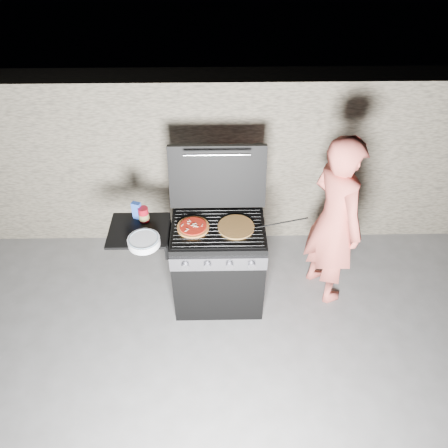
{
  "coord_description": "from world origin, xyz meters",
  "views": [
    {
      "loc": [
        0.0,
        -2.74,
        3.35
      ],
      "look_at": [
        0.05,
        0.0,
        0.95
      ],
      "focal_mm": 35.0,
      "sensor_mm": 36.0,
      "label": 1
    }
  ],
  "objects_px": {
    "gas_grill": "(191,265)",
    "person": "(334,222)",
    "pizza_topped": "(193,227)",
    "sauce_jar": "(144,214)"
  },
  "relations": [
    {
      "from": "gas_grill",
      "to": "sauce_jar",
      "type": "relative_size",
      "value": 10.0
    },
    {
      "from": "sauce_jar",
      "to": "pizza_topped",
      "type": "bearing_deg",
      "value": -15.47
    },
    {
      "from": "gas_grill",
      "to": "pizza_topped",
      "type": "xyz_separation_m",
      "value": [
        0.04,
        -0.0,
        0.47
      ]
    },
    {
      "from": "pizza_topped",
      "to": "person",
      "type": "distance_m",
      "value": 1.24
    },
    {
      "from": "pizza_topped",
      "to": "sauce_jar",
      "type": "bearing_deg",
      "value": 164.53
    },
    {
      "from": "gas_grill",
      "to": "person",
      "type": "bearing_deg",
      "value": 5.57
    },
    {
      "from": "sauce_jar",
      "to": "person",
      "type": "xyz_separation_m",
      "value": [
        1.65,
        0.01,
        -0.12
      ]
    },
    {
      "from": "person",
      "to": "sauce_jar",
      "type": "bearing_deg",
      "value": 66.48
    },
    {
      "from": "gas_grill",
      "to": "person",
      "type": "xyz_separation_m",
      "value": [
        1.27,
        0.12,
        0.4
      ]
    },
    {
      "from": "gas_grill",
      "to": "pizza_topped",
      "type": "height_order",
      "value": "pizza_topped"
    }
  ]
}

